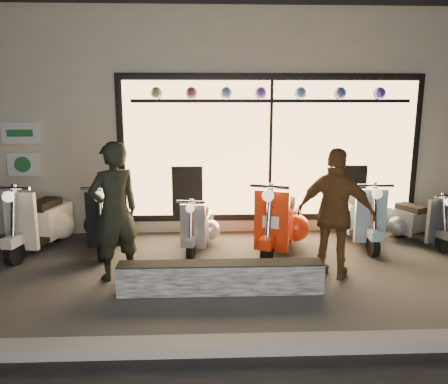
# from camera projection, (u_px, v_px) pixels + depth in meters

# --- Properties ---
(ground) EXTENTS (40.00, 40.00, 0.00)m
(ground) POSITION_uv_depth(u_px,v_px,m) (232.00, 272.00, 6.22)
(ground) COLOR #383533
(ground) RESTS_ON ground
(kerb) EXTENTS (40.00, 0.25, 0.12)m
(kerb) POSITION_uv_depth(u_px,v_px,m) (244.00, 345.00, 4.26)
(kerb) COLOR slate
(kerb) RESTS_ON ground
(shop_building) EXTENTS (10.20, 6.23, 4.20)m
(shop_building) POSITION_uv_depth(u_px,v_px,m) (221.00, 113.00, 10.67)
(shop_building) COLOR beige
(shop_building) RESTS_ON ground
(graffiti_barrier) EXTENTS (2.59, 0.28, 0.40)m
(graffiti_barrier) POSITION_uv_depth(u_px,v_px,m) (221.00, 278.00, 5.54)
(graffiti_barrier) COLOR black
(graffiti_barrier) RESTS_ON ground
(scooter_silver) EXTENTS (0.54, 1.24, 0.88)m
(scooter_silver) POSITION_uv_depth(u_px,v_px,m) (199.00, 226.00, 7.28)
(scooter_silver) COLOR black
(scooter_silver) RESTS_ON ground
(scooter_red) EXTENTS (0.93, 1.60, 1.16)m
(scooter_red) POSITION_uv_depth(u_px,v_px,m) (280.00, 222.00, 7.11)
(scooter_red) COLOR black
(scooter_red) RESTS_ON ground
(scooter_black) EXTENTS (0.58, 1.54, 1.10)m
(scooter_black) POSITION_uv_depth(u_px,v_px,m) (108.00, 220.00, 7.35)
(scooter_black) COLOR black
(scooter_black) RESTS_ON ground
(scooter_cream) EXTENTS (0.71, 1.59, 1.13)m
(scooter_cream) POSITION_uv_depth(u_px,v_px,m) (44.00, 221.00, 7.21)
(scooter_cream) COLOR black
(scooter_cream) RESTS_ON ground
(scooter_blue) EXTENTS (0.52, 1.52, 1.09)m
(scooter_blue) POSITION_uv_depth(u_px,v_px,m) (359.00, 216.00, 7.57)
(scooter_blue) COLOR black
(scooter_blue) RESTS_ON ground
(scooter_grey) EXTENTS (0.73, 1.25, 0.91)m
(scooter_grey) POSITION_uv_depth(u_px,v_px,m) (412.00, 221.00, 7.54)
(scooter_grey) COLOR black
(scooter_grey) RESTS_ON ground
(man) EXTENTS (0.82, 0.76, 1.89)m
(man) POSITION_uv_depth(u_px,v_px,m) (114.00, 211.00, 5.86)
(man) COLOR black
(man) RESTS_ON ground
(woman) EXTENTS (1.13, 0.87, 1.79)m
(woman) POSITION_uv_depth(u_px,v_px,m) (336.00, 214.00, 5.90)
(woman) COLOR brown
(woman) RESTS_ON ground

